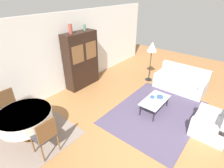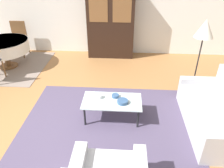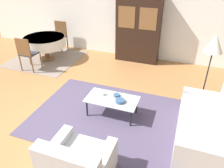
{
  "view_description": "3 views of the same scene",
  "coord_description": "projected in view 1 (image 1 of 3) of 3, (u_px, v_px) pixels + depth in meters",
  "views": [
    {
      "loc": [
        -3.19,
        -1.34,
        3.35
      ],
      "look_at": [
        0.2,
        1.4,
        0.95
      ],
      "focal_mm": 28.0,
      "sensor_mm": 36.0,
      "label": 1
    },
    {
      "loc": [
        1.23,
        -2.8,
        2.67
      ],
      "look_at": [
        1.02,
        0.4,
        0.75
      ],
      "focal_mm": 35.0,
      "sensor_mm": 36.0,
      "label": 2
    },
    {
      "loc": [
        2.28,
        -3.05,
        2.91
      ],
      "look_at": [
        1.02,
        0.4,
        0.75
      ],
      "focal_mm": 35.0,
      "sensor_mm": 36.0,
      "label": 3
    }
  ],
  "objects": [
    {
      "name": "vase_tall",
      "position": [
        70.0,
        29.0,
        5.63
      ],
      "size": [
        0.12,
        0.12,
        0.31
      ],
      "color": "#9E4238",
      "rests_on": "display_cabinet"
    },
    {
      "name": "vase_short",
      "position": [
        85.0,
        28.0,
        6.07
      ],
      "size": [
        0.08,
        0.08,
        0.21
      ],
      "color": "#4C7A60",
      "rests_on": "display_cabinet"
    },
    {
      "name": "bowl",
      "position": [
        160.0,
        97.0,
        5.33
      ],
      "size": [
        0.19,
        0.19,
        0.06
      ],
      "color": "#33517A",
      "rests_on": "coffee_table"
    },
    {
      "name": "ground_plane",
      "position": [
        149.0,
        135.0,
        4.53
      ],
      "size": [
        14.0,
        14.0,
        0.0
      ],
      "primitive_type": "plane",
      "color": "#9E6B3D"
    },
    {
      "name": "dining_chair_near",
      "position": [
        45.0,
        135.0,
        3.77
      ],
      "size": [
        0.44,
        0.44,
        0.98
      ],
      "color": "brown",
      "rests_on": "dining_rug"
    },
    {
      "name": "armchair",
      "position": [
        213.0,
        125.0,
        4.44
      ],
      "size": [
        0.93,
        0.83,
        0.81
      ],
      "color": "#B2B2B7",
      "rests_on": "ground_plane"
    },
    {
      "name": "dining_rug",
      "position": [
        29.0,
        136.0,
        4.49
      ],
      "size": [
        2.05,
        2.07,
        0.01
      ],
      "color": "gray",
      "rests_on": "ground_plane"
    },
    {
      "name": "bowl_small",
      "position": [
        152.0,
        97.0,
        5.34
      ],
      "size": [
        0.13,
        0.13,
        0.05
      ],
      "color": "#33517A",
      "rests_on": "coffee_table"
    },
    {
      "name": "cup",
      "position": [
        150.0,
        101.0,
        5.11
      ],
      "size": [
        0.09,
        0.09,
        0.07
      ],
      "color": "white",
      "rests_on": "coffee_table"
    },
    {
      "name": "wall_back",
      "position": [
        57.0,
        56.0,
        5.87
      ],
      "size": [
        10.0,
        0.06,
        2.7
      ],
      "color": "white",
      "rests_on": "ground_plane"
    },
    {
      "name": "couch",
      "position": [
        181.0,
        82.0,
        6.49
      ],
      "size": [
        0.91,
        1.75,
        0.84
      ],
      "rotation": [
        0.0,
        0.0,
        1.57
      ],
      "color": "#B2B2B7",
      "rests_on": "ground_plane"
    },
    {
      "name": "coffee_table",
      "position": [
        155.0,
        101.0,
        5.26
      ],
      "size": [
        1.06,
        0.56,
        0.39
      ],
      "color": "black",
      "rests_on": "area_rug"
    },
    {
      "name": "area_rug",
      "position": [
        156.0,
        113.0,
        5.34
      ],
      "size": [
        3.09,
        2.3,
        0.01
      ],
      "color": "#4C425B",
      "rests_on": "ground_plane"
    },
    {
      "name": "display_cabinet",
      "position": [
        81.0,
        60.0,
        6.42
      ],
      "size": [
        1.31,
        0.48,
        2.04
      ],
      "color": "black",
      "rests_on": "ground_plane"
    },
    {
      "name": "floor_lamp",
      "position": [
        152.0,
        48.0,
        6.61
      ],
      "size": [
        0.38,
        0.38,
        1.59
      ],
      "color": "black",
      "rests_on": "ground_plane"
    },
    {
      "name": "dining_table",
      "position": [
        25.0,
        118.0,
        4.23
      ],
      "size": [
        1.27,
        1.27,
        0.73
      ],
      "color": "brown",
      "rests_on": "dining_rug"
    },
    {
      "name": "dining_chair_far",
      "position": [
        9.0,
        105.0,
        4.71
      ],
      "size": [
        0.44,
        0.44,
        0.98
      ],
      "rotation": [
        0.0,
        0.0,
        3.14
      ],
      "color": "brown",
      "rests_on": "dining_rug"
    }
  ]
}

